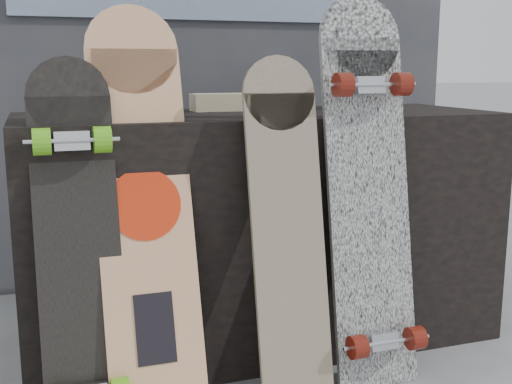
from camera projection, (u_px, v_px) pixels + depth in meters
name	position (u px, v px, depth m)	size (l,w,h in m)	color
vendor_table	(261.00, 228.00, 2.23)	(1.60, 0.60, 0.80)	black
booth	(198.00, 33.00, 2.89)	(2.40, 0.22, 2.20)	#333338
merch_box_purple	(143.00, 99.00, 2.08)	(0.18, 0.12, 0.10)	#583771
merch_box_small	(370.00, 92.00, 2.36)	(0.14, 0.14, 0.12)	#583771
merch_box_flat	(223.00, 102.00, 2.25)	(0.22, 0.10, 0.06)	#D1B78C
longboard_geisha	(144.00, 199.00, 1.76)	(0.26, 0.38, 1.13)	#C9B887
longboard_celtic	(287.00, 220.00, 1.82)	(0.22, 0.22, 0.99)	beige
longboard_cascadia	(369.00, 184.00, 1.92)	(0.26, 0.29, 1.17)	white
skateboard_dark	(78.00, 240.00, 1.68)	(0.22, 0.32, 0.98)	black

